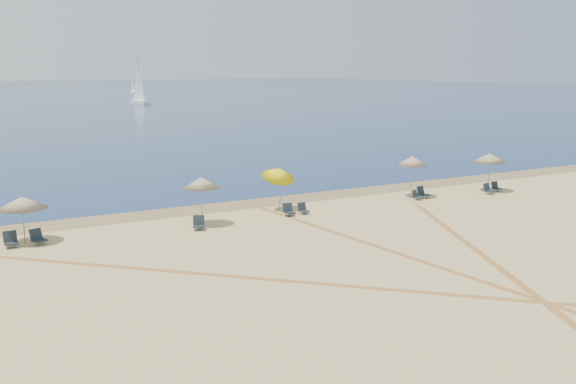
# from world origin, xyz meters

# --- Properties ---
(wet_sand) EXTENTS (500.00, 500.00, 0.00)m
(wet_sand) POSITION_xyz_m (0.00, 24.00, 0.00)
(wet_sand) COLOR olive
(wet_sand) RESTS_ON ground
(umbrella_1) EXTENTS (2.28, 2.28, 2.24)m
(umbrella_1) POSITION_xyz_m (-13.52, 20.91, 1.90)
(umbrella_1) COLOR gray
(umbrella_1) RESTS_ON ground
(umbrella_2) EXTENTS (1.92, 1.92, 2.55)m
(umbrella_2) POSITION_xyz_m (-4.98, 20.20, 2.21)
(umbrella_2) COLOR gray
(umbrella_2) RESTS_ON ground
(umbrella_3) EXTENTS (1.90, 1.97, 2.76)m
(umbrella_3) POSITION_xyz_m (0.18, 21.42, 2.15)
(umbrella_3) COLOR gray
(umbrella_3) RESTS_ON ground
(umbrella_4) EXTENTS (2.01, 2.01, 2.62)m
(umbrella_4) POSITION_xyz_m (9.34, 20.82, 2.28)
(umbrella_4) COLOR gray
(umbrella_4) RESTS_ON ground
(umbrella_5) EXTENTS (2.25, 2.25, 2.54)m
(umbrella_5) POSITION_xyz_m (15.05, 19.90, 2.20)
(umbrella_5) COLOR gray
(umbrella_5) RESTS_ON ground
(chair_2) EXTENTS (0.61, 0.71, 0.72)m
(chair_2) POSITION_xyz_m (-14.18, 20.39, 0.32)
(chair_2) COLOR black
(chair_2) RESTS_ON ground
(chair_3) EXTENTS (0.79, 0.85, 0.70)m
(chair_3) POSITION_xyz_m (-13.03, 20.34, 0.31)
(chair_3) COLOR black
(chair_3) RESTS_ON ground
(chair_4) EXTENTS (0.79, 0.85, 0.70)m
(chair_4) POSITION_xyz_m (-5.51, 19.33, 0.31)
(chair_4) COLOR black
(chair_4) RESTS_ON ground
(chair_5) EXTENTS (0.60, 0.69, 0.67)m
(chair_5) POSITION_xyz_m (-0.01, 19.91, 0.29)
(chair_5) COLOR black
(chair_5) RESTS_ON ground
(chair_6) EXTENTS (0.53, 0.61, 0.61)m
(chair_6) POSITION_xyz_m (0.92, 19.92, 0.27)
(chair_6) COLOR black
(chair_6) RESTS_ON ground
(chair_7) EXTENTS (0.63, 0.68, 0.59)m
(chair_7) POSITION_xyz_m (9.02, 19.91, 0.26)
(chair_7) COLOR black
(chair_7) RESTS_ON ground
(chair_8) EXTENTS (0.75, 0.83, 0.73)m
(chair_8) POSITION_xyz_m (9.73, 20.18, 0.32)
(chair_8) COLOR black
(chair_8) RESTS_ON ground
(chair_9) EXTENTS (0.63, 0.72, 0.68)m
(chair_9) POSITION_xyz_m (14.35, 19.18, 0.30)
(chair_9) COLOR black
(chair_9) RESTS_ON ground
(chair_10) EXTENTS (0.56, 0.64, 0.62)m
(chair_10) POSITION_xyz_m (15.51, 19.64, 0.27)
(chair_10) COLOR black
(chair_10) RESTS_ON ground
(sailboat_0) EXTENTS (1.68, 5.09, 7.46)m
(sailboat_0) POSITION_xyz_m (41.39, 194.82, 2.26)
(sailboat_0) COLOR white
(sailboat_0) RESTS_ON ocean
(sailboat_2) EXTENTS (3.06, 7.12, 10.29)m
(sailboat_2) POSITION_xyz_m (25.71, 135.01, 3.11)
(sailboat_2) COLOR white
(sailboat_2) RESTS_ON ocean
(tire_tracks) EXTENTS (47.60, 43.93, 0.00)m
(tire_tracks) POSITION_xyz_m (-1.14, 8.60, 0.00)
(tire_tracks) COLOR tan
(tire_tracks) RESTS_ON ground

